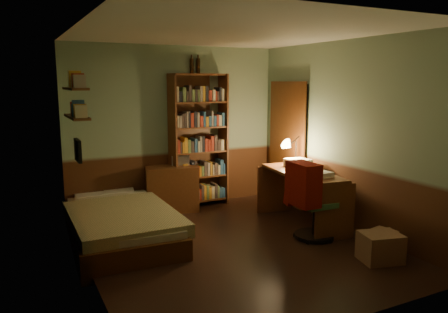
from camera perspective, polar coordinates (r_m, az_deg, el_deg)
name	(u,v)px	position (r m, az deg, el deg)	size (l,w,h in m)	color
floor	(233,246)	(5.61, 1.17, -11.64)	(3.50, 4.00, 0.02)	black
ceiling	(234,31)	(5.26, 1.27, 16.02)	(3.50, 4.00, 0.02)	silver
wall_back	(175,128)	(7.10, -6.39, 3.75)	(3.50, 0.02, 2.60)	gray
wall_left	(82,154)	(4.73, -18.01, 0.30)	(0.02, 4.00, 2.60)	gray
wall_right	(345,135)	(6.29, 15.56, 2.67)	(0.02, 4.00, 2.60)	gray
wall_front	(350,175)	(3.65, 16.14, -2.30)	(3.50, 0.02, 2.60)	gray
doorway	(288,145)	(7.31, 8.39, 1.51)	(0.06, 0.90, 2.00)	black
door_trim	(287,145)	(7.29, 8.17, 1.49)	(0.02, 0.98, 2.08)	#42210C
bed	(119,212)	(5.97, -13.52, -7.05)	(1.21, 2.27, 0.67)	olive
dresser	(172,189)	(6.98, -6.79, -4.21)	(0.81, 0.40, 0.72)	#582E16
mini_stereo	(180,160)	(7.07, -5.74, -0.41)	(0.28, 0.22, 0.15)	#B2B2B7
bookshelf	(199,141)	(7.11, -3.31, 2.02)	(0.93, 0.29, 2.16)	#582E16
bottle_left	(192,66)	(7.12, -4.24, 11.70)	(0.06, 0.06, 0.24)	black
bottle_right	(198,66)	(7.16, -3.40, 11.71)	(0.06, 0.06, 0.24)	black
desk	(302,198)	(6.37, 10.11, -5.38)	(0.60, 1.46, 0.78)	#582E16
paper_stack	(301,162)	(6.65, 10.05, -0.77)	(0.21, 0.28, 0.11)	silver
desk_lamp	(296,145)	(6.87, 9.40, 1.48)	(0.17, 0.17, 0.56)	black
office_chair	(315,200)	(5.83, 11.85, -5.58)	(0.52, 0.45, 1.03)	#386439
red_jacket	(300,141)	(5.52, 9.95, 2.04)	(0.25, 0.47, 0.55)	maroon
wall_shelf_lower	(77,117)	(5.79, -18.67, 4.92)	(0.20, 0.90, 0.03)	#582E16
wall_shelf_upper	(75,89)	(5.77, -18.86, 8.38)	(0.20, 0.90, 0.03)	#582E16
framed_picture	(78,150)	(5.33, -18.55, 0.75)	(0.04, 0.32, 0.26)	black
cardboard_box_a	(380,247)	(5.41, 19.75, -11.10)	(0.44, 0.35, 0.33)	brown
cardboard_box_b	(381,240)	(5.77, 19.85, -10.27)	(0.34, 0.28, 0.24)	brown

